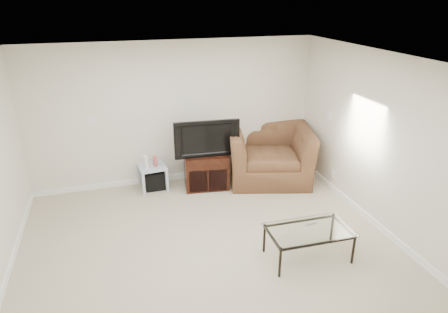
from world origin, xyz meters
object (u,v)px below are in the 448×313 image
object	(u,v)px
tv_stand	(206,170)
side_table	(153,177)
television	(206,137)
recliner	(270,146)
subwoofer	(154,180)
coffee_table	(308,244)

from	to	relation	value
tv_stand	side_table	xyz separation A→B (m)	(-0.92, 0.19, -0.10)
television	recliner	bearing A→B (deg)	5.46
television	recliner	world-z (taller)	recliner
tv_stand	subwoofer	bearing A→B (deg)	173.97
tv_stand	subwoofer	distance (m)	0.93
television	recliner	size ratio (longest dim) A/B	0.70
subwoofer	side_table	bearing A→B (deg)	-141.54
side_table	subwoofer	bearing A→B (deg)	38.46
television	coffee_table	xyz separation A→B (m)	(0.75, -2.35, -0.73)
television	side_table	distance (m)	1.19
subwoofer	recliner	world-z (taller)	recliner
television	coffee_table	distance (m)	2.57
subwoofer	recliner	bearing A→B (deg)	-5.67
tv_stand	coffee_table	size ratio (longest dim) A/B	0.70
tv_stand	coffee_table	xyz separation A→B (m)	(0.75, -2.38, -0.10)
coffee_table	recliner	bearing A→B (deg)	79.44
coffee_table	tv_stand	bearing A→B (deg)	107.48
tv_stand	coffee_table	world-z (taller)	tv_stand
side_table	recliner	xyz separation A→B (m)	(2.11, -0.19, 0.43)
television	subwoofer	distance (m)	1.21
side_table	coffee_table	size ratio (longest dim) A/B	0.42
recliner	coffee_table	size ratio (longest dim) A/B	1.38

